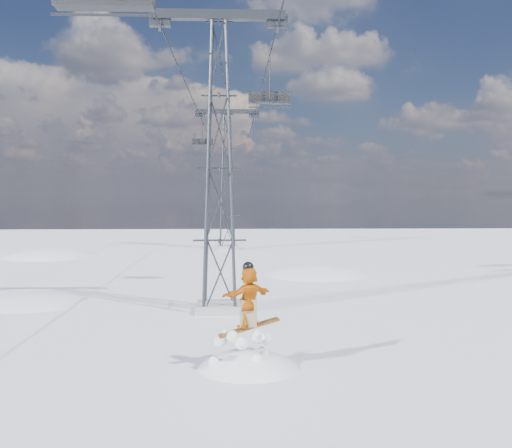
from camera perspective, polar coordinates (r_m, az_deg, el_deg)
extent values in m
plane|color=white|center=(14.62, -7.71, -15.03)|extent=(120.00, 120.00, 0.00)
sphere|color=white|center=(35.10, 5.96, -20.56)|extent=(20.00, 20.00, 20.00)
sphere|color=white|center=(46.39, -19.59, -15.94)|extent=(22.00, 22.00, 22.00)
cube|color=#999999|center=(22.28, -3.64, -8.31)|extent=(1.80, 1.80, 0.30)
cube|color=#313439|center=(22.86, -3.74, 20.12)|extent=(5.00, 0.35, 0.35)
cube|color=#313439|center=(22.96, -9.57, 19.48)|extent=(0.80, 0.25, 0.50)
cube|color=#313439|center=(22.85, 2.12, 19.60)|extent=(0.80, 0.25, 0.50)
cube|color=#999999|center=(47.05, -2.87, -2.33)|extent=(1.80, 1.80, 0.30)
cube|color=#313439|center=(47.32, -2.91, 11.17)|extent=(5.00, 0.35, 0.35)
cube|color=#313439|center=(47.37, -5.62, 10.91)|extent=(0.80, 0.25, 0.50)
cube|color=#313439|center=(47.32, -0.19, 10.93)|extent=(0.80, 0.25, 0.50)
cylinder|color=black|center=(34.05, -7.01, 13.69)|extent=(0.06, 51.00, 0.06)
cylinder|color=black|center=(33.97, 0.62, 13.74)|extent=(0.06, 51.00, 0.06)
sphere|color=white|center=(15.93, -0.73, -20.17)|extent=(4.40, 4.40, 4.40)
cube|color=#B56D18|center=(14.74, -0.71, -10.31)|extent=(1.59, 0.56, 0.43)
imported|color=#D16209|center=(14.58, -0.71, -7.28)|extent=(1.44, 1.17, 1.54)
cube|color=#957E5C|center=(14.66, -0.71, -8.88)|extent=(0.54, 0.51, 0.71)
sphere|color=black|center=(14.46, -0.71, -4.35)|extent=(0.29, 0.29, 0.29)
cube|color=black|center=(13.43, -14.92, 20.30)|extent=(2.10, 0.47, 0.08)
cylinder|color=black|center=(13.11, -15.17, 19.54)|extent=(2.10, 0.06, 0.06)
cylinder|color=black|center=(26.91, 1.38, 14.28)|extent=(0.08, 0.08, 2.14)
cube|color=black|center=(26.72, 1.37, 12.03)|extent=(1.94, 0.44, 0.08)
cube|color=black|center=(26.98, 1.34, 12.57)|extent=(1.94, 0.06, 0.53)
cylinder|color=black|center=(26.44, 1.41, 11.59)|extent=(1.94, 0.06, 0.06)
cylinder|color=black|center=(26.49, 1.41, 12.85)|extent=(1.94, 0.05, 0.05)
cylinder|color=black|center=(50.03, -5.41, 9.08)|extent=(0.07, 0.07, 2.04)
cube|color=black|center=(49.93, -5.41, 7.91)|extent=(1.86, 0.42, 0.07)
cube|color=black|center=(50.16, -5.40, 8.21)|extent=(1.86, 0.06, 0.51)
cylinder|color=black|center=(49.68, -5.42, 7.67)|extent=(1.86, 0.06, 0.06)
cylinder|color=black|center=(49.68, -5.43, 8.32)|extent=(1.86, 0.05, 0.05)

